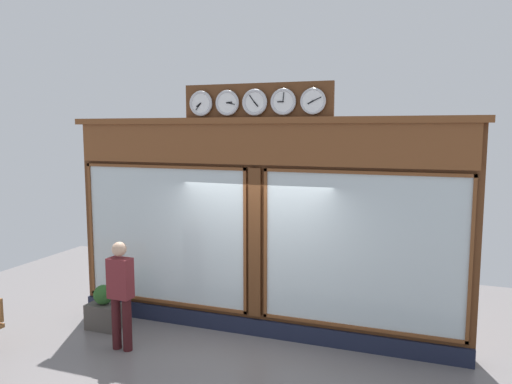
{
  "coord_description": "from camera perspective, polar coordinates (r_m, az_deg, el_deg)",
  "views": [
    {
      "loc": [
        -2.73,
        7.39,
        3.36
      ],
      "look_at": [
        0.0,
        0.0,
        2.38
      ],
      "focal_mm": 35.02,
      "sensor_mm": 36.0,
      "label": 1
    }
  ],
  "objects": [
    {
      "name": "planter_shrub",
      "position": [
        8.97,
        -17.04,
        -11.15
      ],
      "size": [
        0.33,
        0.33,
        0.33
      ],
      "primitive_type": "sphere",
      "color": "#285623",
      "rests_on": "planter_box"
    },
    {
      "name": "shop_facade",
      "position": [
        8.14,
        0.3,
        -3.85
      ],
      "size": [
        6.77,
        0.42,
        4.08
      ],
      "color": "#5B3319",
      "rests_on": "ground_plane"
    },
    {
      "name": "planter_box",
      "position": [
        9.1,
        -16.95,
        -13.43
      ],
      "size": [
        0.56,
        0.36,
        0.43
      ],
      "primitive_type": "cube",
      "color": "#4C4742",
      "rests_on": "ground_plane"
    },
    {
      "name": "pedestrian",
      "position": [
        7.99,
        -15.2,
        -10.84
      ],
      "size": [
        0.37,
        0.23,
        1.69
      ],
      "color": "#3A1316",
      "rests_on": "ground_plane"
    }
  ]
}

